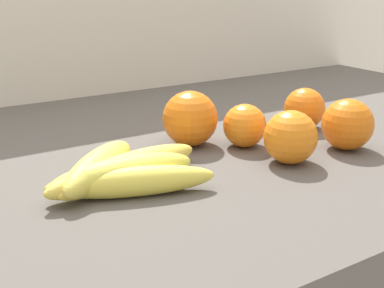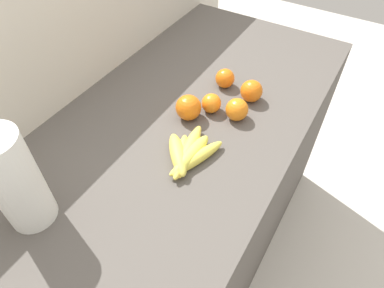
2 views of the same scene
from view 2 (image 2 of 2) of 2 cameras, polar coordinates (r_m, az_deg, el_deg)
The scene contains 10 objects.
ground_plane at distance 1.81m, azimuth -1.61°, elevation -17.31°, with size 6.00×6.00×0.00m, color beige.
counter at distance 1.43m, azimuth -1.98°, elevation -9.55°, with size 1.57×0.74×0.88m, color #514C47.
wall_back at distance 1.45m, azimuth -15.63°, elevation 2.23°, with size 1.97×0.06×1.30m, color silver.
banana_bunch at distance 0.97m, azimuth -0.81°, elevation -1.78°, with size 0.22×0.17×0.04m.
orange_back_right at distance 1.22m, azimuth 5.55°, elevation 10.90°, with size 0.07×0.07×0.07m, color orange.
orange_right at distance 1.09m, azimuth 7.54°, elevation 5.76°, with size 0.07×0.07×0.07m, color orange.
orange_back_left at distance 1.17m, azimuth 9.93°, elevation 8.74°, with size 0.07×0.07×0.07m, color orange.
orange_far_right at distance 1.08m, azimuth -0.60°, elevation 6.13°, with size 0.08×0.08×0.08m, color orange.
orange_front at distance 1.11m, azimuth 3.26°, elevation 6.84°, with size 0.06×0.06×0.06m, color orange.
paper_towel_roll at distance 0.86m, azimuth -27.57°, elevation -5.59°, with size 0.11×0.11×0.30m.
Camera 2 is at (-0.65, -0.45, 1.63)m, focal length 31.82 mm.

